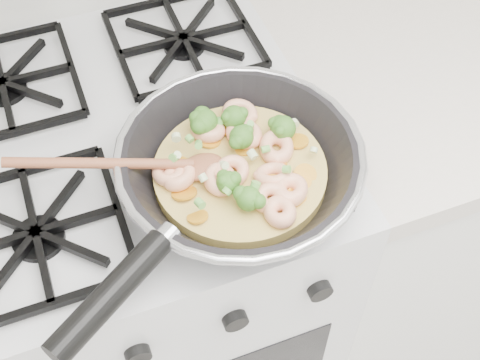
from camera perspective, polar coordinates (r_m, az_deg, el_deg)
name	(u,v)px	position (r m, az deg, el deg)	size (l,w,h in m)	color
stove	(152,275)	(1.36, -7.74, -8.29)	(0.60, 0.60, 0.92)	silver
skillet	(237,167)	(0.87, -0.27, 1.11)	(0.46, 0.37, 0.09)	black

